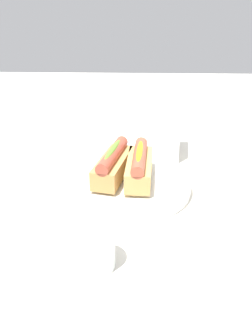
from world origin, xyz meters
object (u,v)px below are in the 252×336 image
(hotdog_front, at_px, (113,164))
(water_glass, at_px, (92,243))
(hotdog_back, at_px, (139,165))
(napkin_box, at_px, (172,126))
(serving_bowl, at_px, (126,182))

(hotdog_front, relative_size, water_glass, 1.75)
(hotdog_back, bearing_deg, water_glass, -16.32)
(water_glass, distance_m, napkin_box, 0.45)
(hotdog_back, relative_size, napkin_box, 1.02)
(serving_bowl, bearing_deg, hotdog_back, 82.87)
(serving_bowl, distance_m, napkin_box, 0.22)
(serving_bowl, xyz_separation_m, napkin_box, (-0.19, 0.11, 0.06))
(serving_bowl, bearing_deg, water_glass, -9.92)
(napkin_box, bearing_deg, water_glass, -12.88)
(hotdog_front, bearing_deg, napkin_box, 143.77)
(hotdog_back, distance_m, water_glass, 0.25)
(serving_bowl, xyz_separation_m, water_glass, (0.24, -0.04, 0.03))
(serving_bowl, relative_size, napkin_box, 1.83)
(hotdog_back, bearing_deg, napkin_box, 157.35)
(hotdog_front, distance_m, water_glass, 0.24)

